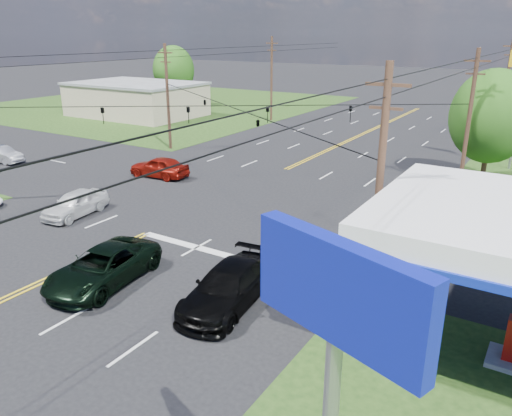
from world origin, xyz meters
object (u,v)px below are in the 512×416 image
Objects in this scene: pole_right_far at (505,90)px; pickup_dkgreen at (103,267)px; pickup_white at (75,203)px; pole_nw at (168,96)px; sedan_silver at (2,154)px; tree_right_a at (492,117)px; pole_ne at (469,121)px; tree_far_l at (174,70)px; polesign_se at (333,373)px; pole_se at (379,190)px; pole_left_far at (271,78)px; suv_black at (228,287)px; retail_nw at (137,100)px.

pole_right_far is 42.71m from pickup_dkgreen.
pole_nw is at bearing 106.42° from pickup_white.
pickup_white is 16.83m from sedan_silver.
pickup_white is (-8.08, 5.15, -0.04)m from pickup_dkgreen.
tree_right_a is (1.00, -16.00, -0.30)m from pole_right_far.
pole_ne is at bearing -90.00° from pole_right_far.
pole_nw reaches higher than sedan_silver.
pickup_dkgreen reaches higher than sedan_silver.
pole_ne reaches higher than tree_right_a.
sedan_silver is (-35.57, -14.56, -4.20)m from tree_right_a.
pole_right_far is at bearing -5.08° from tree_far_l.
pole_ne is at bearing -75.23° from sedan_silver.
pole_nw is 1.00× the size of pole_ne.
polesign_se is at bearing -83.39° from pole_ne.
pole_nw is 32.20m from pole_right_far.
pole_se is 2.16× the size of pickup_white.
pole_right_far is 2.27× the size of pickup_white.
pole_se is 2.32× the size of sedan_silver.
tree_right_a is 38.67m from sedan_silver.
polesign_se is (29.54, -30.58, 1.64)m from pole_nw.
tree_right_a is at bearing -23.50° from tree_far_l.
pickup_dkgreen is 26.24m from sedan_silver.
pole_left_far is 26.00m from pole_right_far.
pole_ne is 3.16m from tree_right_a.
pole_right_far is (0.00, 37.00, 0.25)m from pole_se.
polesign_se reaches higher than sedan_silver.
pole_ne is (0.00, 18.00, 0.00)m from pole_se.
suv_black is (40.10, -43.81, -4.39)m from tree_far_l.
pole_nw is (-26.00, 18.00, 0.00)m from pole_se.
pole_left_far is 37.01m from pickup_white.
retail_nw is at bearing 144.21° from pole_se.
pole_se reaches higher than tree_far_l.
pole_se is 1.09× the size of tree_far_l.
pole_left_far reaches higher than pole_se.
pole_ne is at bearing 57.28° from pickup_dkgreen.
polesign_se reaches higher than retail_nw.
pole_right_far is (0.00, 19.00, 0.25)m from pole_ne.
tree_far_l is (-19.00, 23.00, 0.28)m from pole_nw.
pickup_dkgreen is (15.43, -41.15, -4.38)m from pole_left_far.
pole_nw is 26.00m from pole_ne.
pole_right_far is 40.34m from suv_black.
tree_right_a is (27.00, -16.00, -0.30)m from pole_left_far.
pole_ne is 32.20m from pole_left_far.
sedan_silver is at bearing -161.51° from pole_ne.
pickup_white is at bearing -50.93° from retail_nw.
pole_nw is 42.55m from polesign_se.
tree_far_l is 48.11m from pickup_white.
pole_right_far is 1.76× the size of pickup_dkgreen.
tree_right_a is at bearing -12.80° from retail_nw.
pickup_dkgreen is 1.02× the size of suv_black.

